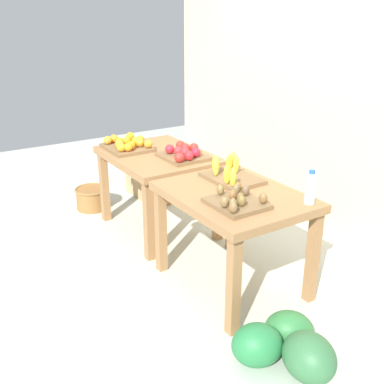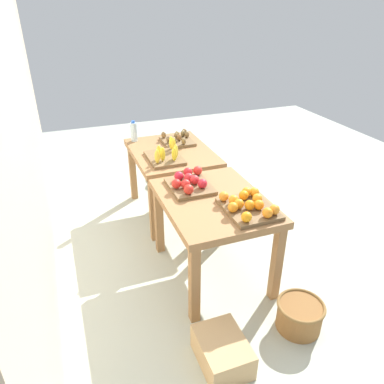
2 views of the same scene
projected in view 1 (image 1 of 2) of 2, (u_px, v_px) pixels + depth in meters
name	position (u px, v px, depth m)	size (l,w,h in m)	color
ground_plane	(191.00, 253.00, 3.95)	(8.00, 8.00, 0.00)	#B3BDAD
back_wall	(321.00, 61.00, 4.07)	(4.40, 0.12, 3.00)	beige
display_table_left	(158.00, 165.00, 4.16)	(1.04, 0.80, 0.74)	olive
display_table_right	(234.00, 207.00, 3.28)	(1.04, 0.80, 0.74)	olive
orange_bin	(128.00, 145.00, 4.22)	(0.45, 0.38, 0.11)	brown
apple_bin	(184.00, 154.00, 3.96)	(0.42, 0.35, 0.11)	brown
banana_crate	(230.00, 175.00, 3.46)	(0.44, 0.32, 0.17)	brown
kiwi_bin	(237.00, 201.00, 3.01)	(0.36, 0.33, 0.10)	brown
water_bottle	(311.00, 188.00, 3.02)	(0.07, 0.07, 0.23)	silver
watermelon_pile	(287.00, 346.00, 2.67)	(0.61, 0.64, 0.28)	#31673C
wicker_basket	(92.00, 198.00, 4.80)	(0.35, 0.35, 0.22)	olive
cardboard_produce_box	(145.00, 185.00, 5.19)	(0.40, 0.30, 0.20)	tan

